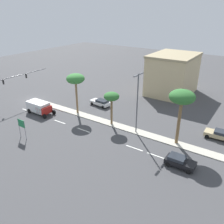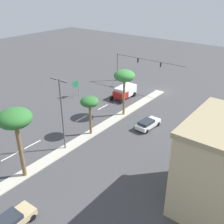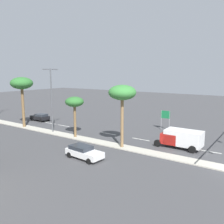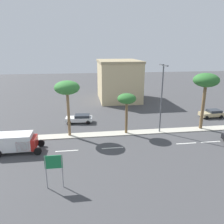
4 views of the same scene
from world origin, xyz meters
name	(u,v)px [view 1 (image 1 of 4)]	position (x,y,z in m)	size (l,w,h in m)	color
ground_plane	(141,133)	(0.00, 27.75, 0.00)	(160.00, 160.00, 0.00)	#424244
median_curb	(187,147)	(0.00, 35.68, 0.06)	(1.80, 71.36, 0.12)	#B7B2A3
lane_stripe_center	(27,110)	(4.64, 4.00, 0.01)	(0.20, 2.80, 0.01)	silver
lane_stripe_far	(60,122)	(4.64, 13.43, 0.01)	(0.20, 2.80, 0.01)	silver
lane_stripe_mid	(83,130)	(4.64, 19.15, 0.01)	(0.20, 2.80, 0.01)	silver
lane_stripe_rear	(134,148)	(4.64, 29.14, 0.01)	(0.20, 2.80, 0.01)	silver
lane_stripe_leading	(156,156)	(4.64, 32.67, 0.01)	(0.20, 2.80, 0.01)	silver
directional_road_sign	(21,125)	(12.03, 12.81, 2.33)	(0.10, 1.58, 3.25)	gray
commercial_building	(173,74)	(-22.09, 24.47, 4.74)	(12.49, 9.58, 9.45)	#C6B284
palm_tree_trailing	(76,79)	(-0.16, 13.58, 6.93)	(3.45, 3.45, 7.92)	olive
palm_tree_center	(112,97)	(0.03, 21.88, 5.16)	(2.69, 2.69, 5.95)	brown
palm_tree_left	(182,98)	(-0.20, 33.85, 7.49)	(3.75, 3.75, 8.61)	brown
street_lamp_rear	(137,99)	(0.22, 26.97, 5.97)	(2.90, 0.24, 10.01)	#515459
sedan_black_center	(180,161)	(5.16, 36.19, 0.77)	(2.02, 3.92, 1.44)	black
sedan_white_near	(101,102)	(-5.85, 15.04, 0.76)	(2.27, 4.59, 1.41)	silver
sedan_tan_rear	(219,134)	(-5.44, 38.95, 0.77)	(2.18, 4.18, 1.43)	tan
box_truck	(40,107)	(4.04, 7.47, 1.30)	(2.61, 5.74, 2.34)	#B21E19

